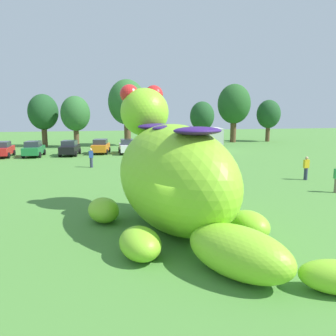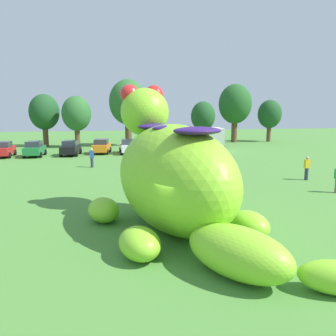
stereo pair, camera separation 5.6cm
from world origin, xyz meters
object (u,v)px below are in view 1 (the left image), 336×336
(car_white, at_px, (127,146))
(giant_inflatable_creature, at_px, (174,176))
(car_green, at_px, (34,149))
(car_black, at_px, (70,148))
(spectator_wandering, at_px, (232,180))
(spectator_by_cars, at_px, (306,168))
(spectator_mid_field, at_px, (91,158))
(car_red, at_px, (2,149))
(car_yellow, at_px, (153,145))
(box_truck, at_px, (211,138))
(car_orange, at_px, (101,146))

(car_white, bearing_deg, giant_inflatable_creature, -91.75)
(car_green, relative_size, car_black, 0.98)
(spectator_wandering, bearing_deg, spectator_by_cars, 20.52)
(giant_inflatable_creature, bearing_deg, spectator_mid_field, 101.20)
(giant_inflatable_creature, height_order, car_white, giant_inflatable_creature)
(car_green, distance_m, car_white, 10.43)
(giant_inflatable_creature, distance_m, car_red, 29.33)
(car_yellow, relative_size, box_truck, 0.63)
(car_black, bearing_deg, spectator_mid_field, -75.51)
(giant_inflatable_creature, xyz_separation_m, car_red, (-12.87, 26.32, -1.40))
(spectator_by_cars, bearing_deg, car_orange, 125.86)
(car_green, height_order, spectator_wandering, car_green)
(car_white, bearing_deg, spectator_mid_field, -113.87)
(car_red, xyz_separation_m, spectator_wandering, (17.77, -21.08, -0.01))
(car_orange, bearing_deg, car_yellow, -2.35)
(car_red, bearing_deg, box_truck, 1.85)
(car_black, bearing_deg, spectator_by_cars, -46.31)
(car_black, relative_size, spectator_by_cars, 2.51)
(car_green, xyz_separation_m, car_orange, (7.36, 1.22, 0.00))
(car_red, relative_size, spectator_mid_field, 2.40)
(giant_inflatable_creature, distance_m, car_orange, 27.44)
(car_green, bearing_deg, spectator_by_cars, -40.41)
(car_white, height_order, box_truck, box_truck)
(spectator_by_cars, bearing_deg, car_green, 139.59)
(car_red, xyz_separation_m, car_yellow, (16.93, 0.73, 0.00))
(giant_inflatable_creature, height_order, spectator_wandering, giant_inflatable_creature)
(car_white, distance_m, box_truck, 10.87)
(car_orange, distance_m, car_white, 3.17)
(car_yellow, xyz_separation_m, spectator_mid_field, (-7.43, -10.03, -0.01))
(car_black, distance_m, spectator_by_cars, 25.44)
(car_white, relative_size, spectator_wandering, 2.43)
(spectator_wandering, bearing_deg, car_green, 124.84)
(car_red, relative_size, car_black, 0.96)
(giant_inflatable_creature, height_order, car_orange, giant_inflatable_creature)
(car_green, distance_m, car_orange, 7.46)
(car_white, bearing_deg, car_orange, 164.62)
(car_green, relative_size, spectator_mid_field, 2.45)
(car_orange, height_order, spectator_by_cars, car_orange)
(giant_inflatable_creature, xyz_separation_m, car_green, (-9.61, 26.09, -1.40))
(giant_inflatable_creature, bearing_deg, car_orange, 94.72)
(car_white, xyz_separation_m, box_truck, (10.83, 0.64, 0.74))
(giant_inflatable_creature, xyz_separation_m, car_yellow, (4.06, 27.05, -1.40))
(car_black, bearing_deg, spectator_wandering, -63.11)
(car_red, xyz_separation_m, box_truck, (24.50, 0.79, 0.74))
(car_black, relative_size, car_orange, 0.99)
(car_white, xyz_separation_m, car_yellow, (3.25, 0.58, 0.00))
(giant_inflatable_creature, xyz_separation_m, car_white, (0.81, 26.47, -1.40))
(car_red, height_order, car_yellow, same)
(car_yellow, bearing_deg, car_green, -175.96)
(car_orange, height_order, car_white, same)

